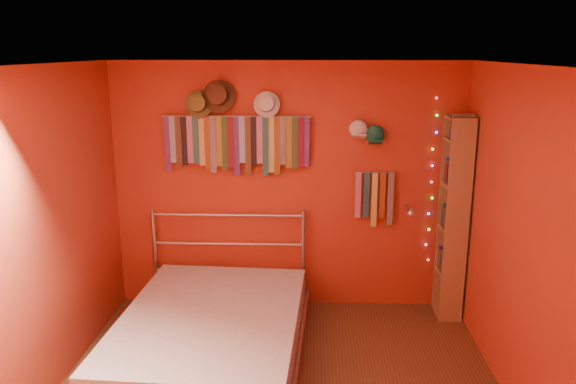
# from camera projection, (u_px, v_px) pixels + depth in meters

# --- Properties ---
(back_wall) EXTENTS (3.50, 0.02, 2.50)m
(back_wall) POSITION_uv_depth(u_px,v_px,m) (288.00, 187.00, 5.64)
(back_wall) COLOR #AE231C
(back_wall) RESTS_ON ground
(right_wall) EXTENTS (0.02, 3.50, 2.50)m
(right_wall) POSITION_uv_depth(u_px,v_px,m) (529.00, 251.00, 3.88)
(right_wall) COLOR #AE231C
(right_wall) RESTS_ON ground
(left_wall) EXTENTS (0.02, 3.50, 2.50)m
(left_wall) POSITION_uv_depth(u_px,v_px,m) (34.00, 243.00, 4.02)
(left_wall) COLOR #AE231C
(left_wall) RESTS_ON ground
(ceiling) EXTENTS (3.50, 3.50, 0.02)m
(ceiling) POSITION_uv_depth(u_px,v_px,m) (276.00, 65.00, 3.64)
(ceiling) COLOR white
(ceiling) RESTS_ON back_wall
(tie_rack) EXTENTS (1.45, 0.03, 0.59)m
(tie_rack) POSITION_uv_depth(u_px,v_px,m) (237.00, 142.00, 5.48)
(tie_rack) COLOR #AAAAAF
(tie_rack) RESTS_ON back_wall
(small_tie_rack) EXTENTS (0.40, 0.03, 0.56)m
(small_tie_rack) POSITION_uv_depth(u_px,v_px,m) (375.00, 196.00, 5.56)
(small_tie_rack) COLOR #AAAAAF
(small_tie_rack) RESTS_ON back_wall
(fedora_olive) EXTENTS (0.27, 0.15, 0.27)m
(fedora_olive) POSITION_uv_depth(u_px,v_px,m) (198.00, 104.00, 5.38)
(fedora_olive) COLOR brown
(fedora_olive) RESTS_ON back_wall
(fedora_brown) EXTENTS (0.32, 0.17, 0.32)m
(fedora_brown) POSITION_uv_depth(u_px,v_px,m) (218.00, 96.00, 5.35)
(fedora_brown) COLOR #4D301B
(fedora_brown) RESTS_ON back_wall
(fedora_white) EXTENTS (0.25, 0.14, 0.25)m
(fedora_white) POSITION_uv_depth(u_px,v_px,m) (266.00, 104.00, 5.35)
(fedora_white) COLOR white
(fedora_white) RESTS_ON back_wall
(cap_white) EXTENTS (0.18, 0.23, 0.18)m
(cap_white) POSITION_uv_depth(u_px,v_px,m) (359.00, 129.00, 5.41)
(cap_white) COLOR white
(cap_white) RESTS_ON back_wall
(cap_green) EXTENTS (0.18, 0.23, 0.18)m
(cap_green) POSITION_uv_depth(u_px,v_px,m) (375.00, 135.00, 5.42)
(cap_green) COLOR #197453
(cap_green) RESTS_ON back_wall
(fairy_lights) EXTENTS (0.06, 0.02, 1.66)m
(fairy_lights) POSITION_uv_depth(u_px,v_px,m) (432.00, 182.00, 5.53)
(fairy_lights) COLOR #FF3333
(fairy_lights) RESTS_ON back_wall
(reading_lamp) EXTENTS (0.07, 0.32, 0.09)m
(reading_lamp) POSITION_uv_depth(u_px,v_px,m) (410.00, 212.00, 5.40)
(reading_lamp) COLOR #AAAAAF
(reading_lamp) RESTS_ON back_wall
(bookshelf) EXTENTS (0.25, 0.34, 2.00)m
(bookshelf) POSITION_uv_depth(u_px,v_px,m) (458.00, 218.00, 5.42)
(bookshelf) COLOR #A5764A
(bookshelf) RESTS_ON ground
(bed) EXTENTS (1.67, 2.18, 1.04)m
(bed) POSITION_uv_depth(u_px,v_px,m) (211.00, 335.00, 4.77)
(bed) COLOR #AAAAAF
(bed) RESTS_ON ground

